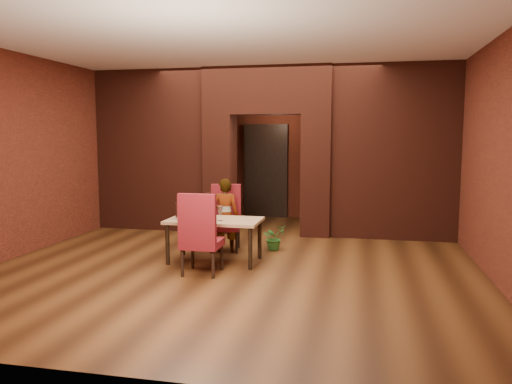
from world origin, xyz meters
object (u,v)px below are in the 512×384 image
chair_far (225,218)px  wine_glass_b (213,212)px  person_seated (225,215)px  potted_plant (274,238)px  water_bottle (186,209)px  wine_glass_c (220,213)px  dining_table (215,240)px  wine_bucket (182,211)px  wine_glass_a (209,211)px  chair_near (202,233)px

chair_far → wine_glass_b: (-0.01, -0.63, 0.20)m
person_seated → potted_plant: size_ratio=2.88×
water_bottle → potted_plant: (1.20, 0.92, -0.58)m
person_seated → wine_glass_c: 0.80m
dining_table → water_bottle: 0.66m
dining_table → wine_bucket: wine_bucket is taller
wine_glass_b → chair_far: bearing=89.2°
wine_glass_c → potted_plant: (0.62, 1.08, -0.55)m
wine_bucket → water_bottle: water_bottle is taller
water_bottle → wine_glass_a: bearing=11.3°
chair_near → potted_plant: 1.80m
chair_far → chair_near: (0.06, -1.39, 0.02)m
chair_near → water_bottle: 0.87m
dining_table → chair_near: 0.70m
chair_far → wine_glass_b: chair_far is taller
water_bottle → chair_far: bearing=59.5°
chair_near → wine_glass_b: (-0.07, 0.76, 0.18)m
wine_glass_a → potted_plant: size_ratio=0.53×
water_bottle → potted_plant: 1.62m
person_seated → wine_glass_a: person_seated is taller
person_seated → wine_glass_a: bearing=74.5°
chair_near → wine_glass_b: bearing=-85.1°
person_seated → wine_glass_b: 0.57m
water_bottle → potted_plant: water_bottle is taller
dining_table → chair_near: size_ratio=1.23×
wine_glass_b → wine_glass_a: bearing=-178.5°
wine_glass_a → wine_glass_b: wine_glass_a is taller
chair_near → wine_glass_c: 0.57m
chair_far → wine_glass_c: size_ratio=4.96×
person_seated → wine_glass_b: (-0.04, -0.55, 0.14)m
dining_table → wine_glass_a: size_ratio=6.29×
chair_near → wine_glass_a: bearing=-80.9°
chair_near → wine_glass_a: (-0.13, 0.75, 0.20)m
chair_far → chair_near: chair_near is taller
wine_glass_c → chair_far: bearing=101.1°
chair_far → wine_glass_c: bearing=-88.6°
chair_far → wine_glass_b: 0.67m
wine_bucket → person_seated: bearing=56.6°
person_seated → wine_glass_a: 0.58m
wine_glass_c → wine_bucket: size_ratio=0.89×
dining_table → wine_glass_a: bearing=137.6°
water_bottle → wine_glass_b: bearing=10.0°
wine_glass_c → water_bottle: size_ratio=0.78×
chair_far → wine_glass_a: 0.68m
wine_glass_a → potted_plant: (0.85, 0.85, -0.55)m
water_bottle → wine_bucket: bearing=-106.3°
wine_glass_b → water_bottle: size_ratio=0.64×
wine_glass_b → wine_bucket: (-0.43, -0.17, 0.03)m
chair_far → person_seated: person_seated is taller
water_bottle → dining_table: bearing=-3.7°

